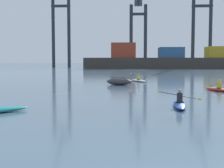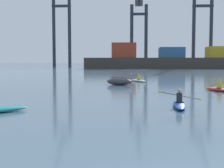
{
  "view_description": "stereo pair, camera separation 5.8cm",
  "coord_description": "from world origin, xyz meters",
  "px_view_note": "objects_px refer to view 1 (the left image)",
  "views": [
    {
      "loc": [
        -1.29,
        -5.06,
        2.4
      ],
      "look_at": [
        -2.63,
        19.47,
        0.6
      ],
      "focal_mm": 50.16,
      "sensor_mm": 36.0,
      "label": 1
    },
    {
      "loc": [
        -1.23,
        -5.06,
        2.4
      ],
      "look_at": [
        -2.63,
        19.47,
        0.6
      ],
      "focal_mm": 50.16,
      "sensor_mm": 36.0,
      "label": 2
    }
  ],
  "objects_px": {
    "container_barge": "(170,60)",
    "kayak_blue": "(179,104)",
    "gantry_crane_west_mid": "(138,24)",
    "gantry_crane_east_mid": "(202,19)",
    "kayak_red": "(219,89)",
    "kayak_white": "(139,80)",
    "capsized_dinghy": "(119,82)",
    "gantry_crane_west": "(61,19)"
  },
  "relations": [
    {
      "from": "kayak_blue",
      "to": "kayak_white",
      "type": "bearing_deg",
      "value": 94.4
    },
    {
      "from": "container_barge",
      "to": "kayak_blue",
      "type": "bearing_deg",
      "value": -96.91
    },
    {
      "from": "gantry_crane_west_mid",
      "to": "kayak_white",
      "type": "distance_m",
      "value": 79.88
    },
    {
      "from": "gantry_crane_east_mid",
      "to": "capsized_dinghy",
      "type": "relative_size",
      "value": 12.3
    },
    {
      "from": "gantry_crane_west_mid",
      "to": "gantry_crane_east_mid",
      "type": "xyz_separation_m",
      "value": [
        22.2,
        -2.65,
        1.44
      ]
    },
    {
      "from": "container_barge",
      "to": "kayak_white",
      "type": "relative_size",
      "value": 16.41
    },
    {
      "from": "capsized_dinghy",
      "to": "kayak_white",
      "type": "xyz_separation_m",
      "value": [
        2.09,
        5.26,
        -0.18
      ]
    },
    {
      "from": "gantry_crane_west_mid",
      "to": "gantry_crane_east_mid",
      "type": "distance_m",
      "value": 22.4
    },
    {
      "from": "capsized_dinghy",
      "to": "gantry_crane_west_mid",
      "type": "bearing_deg",
      "value": 87.08
    },
    {
      "from": "gantry_crane_east_mid",
      "to": "kayak_red",
      "type": "relative_size",
      "value": 10.13
    },
    {
      "from": "kayak_white",
      "to": "kayak_red",
      "type": "bearing_deg",
      "value": -61.59
    },
    {
      "from": "container_barge",
      "to": "kayak_red",
      "type": "height_order",
      "value": "container_barge"
    },
    {
      "from": "kayak_blue",
      "to": "kayak_red",
      "type": "xyz_separation_m",
      "value": [
        4.52,
        8.88,
        -0.0
      ]
    },
    {
      "from": "gantry_crane_west",
      "to": "kayak_blue",
      "type": "relative_size",
      "value": 10.29
    },
    {
      "from": "gantry_crane_west_mid",
      "to": "kayak_white",
      "type": "relative_size",
      "value": 9.05
    },
    {
      "from": "gantry_crane_west_mid",
      "to": "capsized_dinghy",
      "type": "distance_m",
      "value": 85.09
    },
    {
      "from": "gantry_crane_west_mid",
      "to": "kayak_white",
      "type": "bearing_deg",
      "value": -91.59
    },
    {
      "from": "gantry_crane_east_mid",
      "to": "kayak_white",
      "type": "height_order",
      "value": "gantry_crane_east_mid"
    },
    {
      "from": "gantry_crane_west_mid",
      "to": "capsized_dinghy",
      "type": "relative_size",
      "value": 10.83
    },
    {
      "from": "kayak_red",
      "to": "gantry_crane_east_mid",
      "type": "bearing_deg",
      "value": 78.1
    },
    {
      "from": "container_barge",
      "to": "gantry_crane_east_mid",
      "type": "bearing_deg",
      "value": 42.42
    },
    {
      "from": "container_barge",
      "to": "capsized_dinghy",
      "type": "xyz_separation_m",
      "value": [
        -13.85,
        -69.42,
        -2.28
      ]
    },
    {
      "from": "container_barge",
      "to": "gantry_crane_west",
      "type": "bearing_deg",
      "value": 159.15
    },
    {
      "from": "gantry_crane_east_mid",
      "to": "capsized_dinghy",
      "type": "distance_m",
      "value": 86.8
    },
    {
      "from": "kayak_red",
      "to": "capsized_dinghy",
      "type": "bearing_deg",
      "value": 143.9
    },
    {
      "from": "gantry_crane_west",
      "to": "gantry_crane_east_mid",
      "type": "bearing_deg",
      "value": -3.37
    },
    {
      "from": "gantry_crane_west",
      "to": "gantry_crane_west_mid",
      "type": "distance_m",
      "value": 28.62
    },
    {
      "from": "gantry_crane_east_mid",
      "to": "kayak_white",
      "type": "distance_m",
      "value": 81.3
    },
    {
      "from": "kayak_red",
      "to": "gantry_crane_west_mid",
      "type": "bearing_deg",
      "value": 92.49
    },
    {
      "from": "container_barge",
      "to": "capsized_dinghy",
      "type": "relative_size",
      "value": 19.63
    },
    {
      "from": "container_barge",
      "to": "kayak_white",
      "type": "distance_m",
      "value": 65.27
    },
    {
      "from": "gantry_crane_east_mid",
      "to": "kayak_red",
      "type": "distance_m",
      "value": 90.4
    },
    {
      "from": "container_barge",
      "to": "gantry_crane_east_mid",
      "type": "xyz_separation_m",
      "value": [
        12.62,
        11.53,
        14.48
      ]
    },
    {
      "from": "kayak_blue",
      "to": "kayak_white",
      "type": "relative_size",
      "value": 1.03
    },
    {
      "from": "kayak_red",
      "to": "gantry_crane_west",
      "type": "bearing_deg",
      "value": 109.84
    },
    {
      "from": "gantry_crane_west",
      "to": "kayak_red",
      "type": "bearing_deg",
      "value": -70.16
    },
    {
      "from": "capsized_dinghy",
      "to": "kayak_red",
      "type": "height_order",
      "value": "kayak_red"
    },
    {
      "from": "container_barge",
      "to": "gantry_crane_west",
      "type": "height_order",
      "value": "gantry_crane_west"
    },
    {
      "from": "container_barge",
      "to": "gantry_crane_west_mid",
      "type": "relative_size",
      "value": 1.81
    },
    {
      "from": "gantry_crane_east_mid",
      "to": "gantry_crane_west_mid",
      "type": "bearing_deg",
      "value": 173.2
    },
    {
      "from": "container_barge",
      "to": "capsized_dinghy",
      "type": "bearing_deg",
      "value": -101.28
    },
    {
      "from": "gantry_crane_east_mid",
      "to": "capsized_dinghy",
      "type": "xyz_separation_m",
      "value": [
        -26.47,
        -80.94,
        -16.76
      ]
    }
  ]
}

